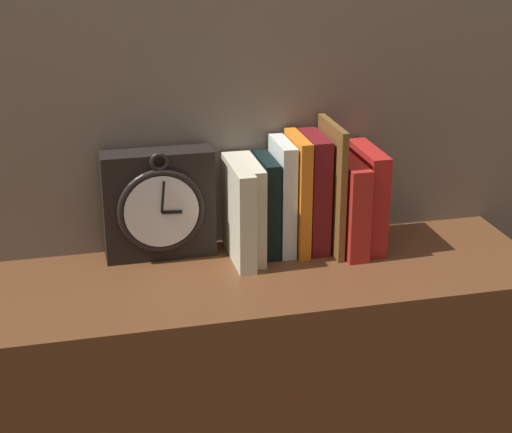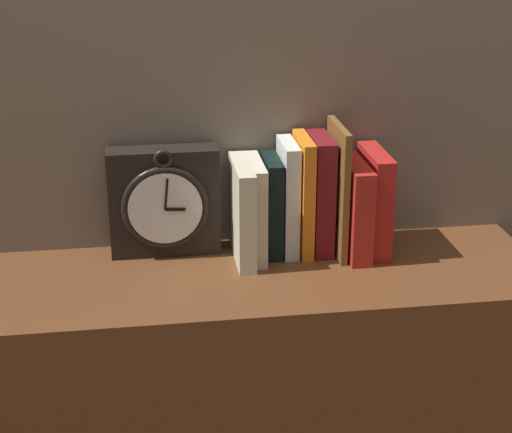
{
  "view_description": "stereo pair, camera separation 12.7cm",
  "coord_description": "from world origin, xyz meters",
  "px_view_note": "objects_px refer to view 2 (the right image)",
  "views": [
    {
      "loc": [
        -0.33,
        -1.35,
        1.42
      ],
      "look_at": [
        0.0,
        0.0,
        0.87
      ],
      "focal_mm": 60.0,
      "sensor_mm": 36.0,
      "label": 1
    },
    {
      "loc": [
        -0.2,
        -1.37,
        1.42
      ],
      "look_at": [
        0.0,
        0.0,
        0.87
      ],
      "focal_mm": 60.0,
      "sensor_mm": 36.0,
      "label": 2
    }
  ],
  "objects_px": {
    "book_slot3_white": "(288,197)",
    "book_slot8_red": "(374,201)",
    "clock": "(164,202)",
    "book_slot7_red": "(353,208)",
    "book_slot6_brown": "(337,190)",
    "book_slot0_cream": "(242,212)",
    "book_slot5_maroon": "(320,194)",
    "book_slot4_orange": "(303,195)",
    "book_slot1_cream": "(256,209)",
    "book_slot2_black": "(272,206)"
  },
  "relations": [
    {
      "from": "clock",
      "to": "book_slot6_brown",
      "type": "bearing_deg",
      "value": -6.67
    },
    {
      "from": "book_slot0_cream",
      "to": "book_slot4_orange",
      "type": "relative_size",
      "value": 0.83
    },
    {
      "from": "book_slot1_cream",
      "to": "book_slot6_brown",
      "type": "bearing_deg",
      "value": -1.16
    },
    {
      "from": "book_slot4_orange",
      "to": "book_slot8_red",
      "type": "relative_size",
      "value": 1.15
    },
    {
      "from": "book_slot0_cream",
      "to": "book_slot7_red",
      "type": "distance_m",
      "value": 0.21
    },
    {
      "from": "book_slot2_black",
      "to": "book_slot7_red",
      "type": "bearing_deg",
      "value": -9.08
    },
    {
      "from": "clock",
      "to": "book_slot4_orange",
      "type": "xyz_separation_m",
      "value": [
        0.26,
        -0.03,
        0.01
      ]
    },
    {
      "from": "book_slot5_maroon",
      "to": "book_slot8_red",
      "type": "height_order",
      "value": "book_slot5_maroon"
    },
    {
      "from": "book_slot4_orange",
      "to": "book_slot7_red",
      "type": "distance_m",
      "value": 0.1
    },
    {
      "from": "clock",
      "to": "book_slot4_orange",
      "type": "bearing_deg",
      "value": -5.69
    },
    {
      "from": "book_slot2_black",
      "to": "book_slot1_cream",
      "type": "bearing_deg",
      "value": -156.56
    },
    {
      "from": "clock",
      "to": "book_slot5_maroon",
      "type": "relative_size",
      "value": 0.96
    },
    {
      "from": "book_slot6_brown",
      "to": "book_slot1_cream",
      "type": "bearing_deg",
      "value": 178.84
    },
    {
      "from": "book_slot0_cream",
      "to": "book_slot5_maroon",
      "type": "bearing_deg",
      "value": 8.29
    },
    {
      "from": "book_slot2_black",
      "to": "book_slot6_brown",
      "type": "distance_m",
      "value": 0.13
    },
    {
      "from": "book_slot3_white",
      "to": "book_slot0_cream",
      "type": "bearing_deg",
      "value": -165.21
    },
    {
      "from": "book_slot0_cream",
      "to": "book_slot8_red",
      "type": "height_order",
      "value": "book_slot8_red"
    },
    {
      "from": "book_slot6_brown",
      "to": "book_slot2_black",
      "type": "bearing_deg",
      "value": 172.15
    },
    {
      "from": "book_slot4_orange",
      "to": "book_slot6_brown",
      "type": "bearing_deg",
      "value": -10.72
    },
    {
      "from": "book_slot0_cream",
      "to": "book_slot1_cream",
      "type": "height_order",
      "value": "same"
    },
    {
      "from": "book_slot0_cream",
      "to": "book_slot8_red",
      "type": "bearing_deg",
      "value": 1.52
    },
    {
      "from": "book_slot1_cream",
      "to": "book_slot3_white",
      "type": "height_order",
      "value": "book_slot3_white"
    },
    {
      "from": "clock",
      "to": "book_slot5_maroon",
      "type": "distance_m",
      "value": 0.29
    },
    {
      "from": "clock",
      "to": "book_slot6_brown",
      "type": "relative_size",
      "value": 0.86
    },
    {
      "from": "book_slot0_cream",
      "to": "book_slot7_red",
      "type": "height_order",
      "value": "book_slot0_cream"
    },
    {
      "from": "book_slot3_white",
      "to": "book_slot8_red",
      "type": "relative_size",
      "value": 1.1
    },
    {
      "from": "clock",
      "to": "book_slot7_red",
      "type": "height_order",
      "value": "clock"
    },
    {
      "from": "book_slot3_white",
      "to": "book_slot1_cream",
      "type": "bearing_deg",
      "value": -167.87
    },
    {
      "from": "book_slot0_cream",
      "to": "book_slot6_brown",
      "type": "bearing_deg",
      "value": 2.28
    },
    {
      "from": "book_slot3_white",
      "to": "book_slot4_orange",
      "type": "xyz_separation_m",
      "value": [
        0.03,
        -0.0,
        0.0
      ]
    },
    {
      "from": "book_slot1_cream",
      "to": "book_slot5_maroon",
      "type": "height_order",
      "value": "book_slot5_maroon"
    },
    {
      "from": "book_slot3_white",
      "to": "book_slot4_orange",
      "type": "height_order",
      "value": "book_slot4_orange"
    },
    {
      "from": "book_slot0_cream",
      "to": "book_slot5_maroon",
      "type": "xyz_separation_m",
      "value": [
        0.15,
        0.02,
        0.02
      ]
    },
    {
      "from": "book_slot5_maroon",
      "to": "book_slot6_brown",
      "type": "bearing_deg",
      "value": -26.56
    },
    {
      "from": "clock",
      "to": "book_slot5_maroon",
      "type": "height_order",
      "value": "book_slot5_maroon"
    },
    {
      "from": "book_slot6_brown",
      "to": "book_slot3_white",
      "type": "bearing_deg",
      "value": 169.69
    },
    {
      "from": "book_slot2_black",
      "to": "book_slot7_red",
      "type": "height_order",
      "value": "book_slot2_black"
    },
    {
      "from": "book_slot5_maroon",
      "to": "book_slot6_brown",
      "type": "xyz_separation_m",
      "value": [
        0.03,
        -0.01,
        0.01
      ]
    },
    {
      "from": "clock",
      "to": "book_slot7_red",
      "type": "distance_m",
      "value": 0.35
    },
    {
      "from": "book_slot1_cream",
      "to": "book_slot6_brown",
      "type": "xyz_separation_m",
      "value": [
        0.15,
        -0.0,
        0.03
      ]
    },
    {
      "from": "book_slot4_orange",
      "to": "book_slot8_red",
      "type": "height_order",
      "value": "book_slot4_orange"
    },
    {
      "from": "book_slot3_white",
      "to": "book_slot5_maroon",
      "type": "xyz_separation_m",
      "value": [
        0.06,
        -0.0,
        0.0
      ]
    },
    {
      "from": "book_slot3_white",
      "to": "book_slot8_red",
      "type": "distance_m",
      "value": 0.16
    },
    {
      "from": "book_slot3_white",
      "to": "book_slot6_brown",
      "type": "distance_m",
      "value": 0.09
    },
    {
      "from": "book_slot2_black",
      "to": "book_slot6_brown",
      "type": "relative_size",
      "value": 0.75
    },
    {
      "from": "clock",
      "to": "book_slot7_red",
      "type": "relative_size",
      "value": 1.2
    },
    {
      "from": "book_slot1_cream",
      "to": "book_slot4_orange",
      "type": "distance_m",
      "value": 0.09
    },
    {
      "from": "book_slot1_cream",
      "to": "book_slot8_red",
      "type": "bearing_deg",
      "value": -0.9
    },
    {
      "from": "book_slot2_black",
      "to": "book_slot7_red",
      "type": "relative_size",
      "value": 1.04
    },
    {
      "from": "book_slot1_cream",
      "to": "book_slot5_maroon",
      "type": "bearing_deg",
      "value": 5.42
    }
  ]
}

